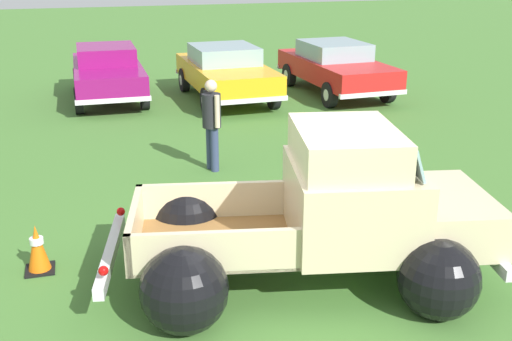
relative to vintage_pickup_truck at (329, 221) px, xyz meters
name	(u,v)px	position (x,y,z in m)	size (l,w,h in m)	color
ground_plane	(296,278)	(-0.38, 0.07, -0.76)	(80.00, 80.00, 0.00)	#477A33
vintage_pickup_truck	(329,221)	(0.00, 0.00, 0.00)	(4.90, 3.43, 1.96)	black
show_car_0	(108,71)	(-1.98, 10.66, 0.02)	(1.84, 4.27, 1.43)	black
show_car_1	(226,71)	(1.07, 9.79, 0.03)	(2.05, 4.38, 1.43)	black
show_car_2	(335,66)	(4.19, 9.64, 0.03)	(2.06, 4.51, 1.43)	black
spectator_1	(212,119)	(-0.51, 4.29, 0.20)	(0.42, 0.54, 1.68)	navy
lane_cone_0	(38,249)	(-3.45, 1.16, -0.45)	(0.36, 0.36, 0.63)	black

